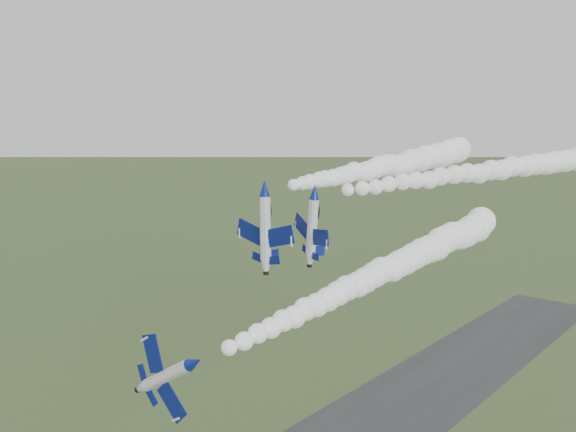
% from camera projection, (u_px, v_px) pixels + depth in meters
% --- Properties ---
extents(jet_lead, '(5.10, 11.75, 8.43)m').
position_uv_depth(jet_lead, '(194.00, 362.00, 65.05)').
color(jet_lead, white).
extents(smoke_trail_jet_lead, '(8.00, 68.72, 5.22)m').
position_uv_depth(smoke_trail_jet_lead, '(387.00, 270.00, 92.58)').
color(smoke_trail_jet_lead, white).
extents(jet_pair_left, '(11.70, 13.96, 3.44)m').
position_uv_depth(jet_pair_left, '(264.00, 188.00, 91.96)').
color(jet_pair_left, white).
extents(smoke_trail_jet_pair_left, '(10.08, 56.66, 5.34)m').
position_uv_depth(smoke_trail_jet_pair_left, '(389.00, 166.00, 114.70)').
color(smoke_trail_jet_pair_left, white).
extents(jet_pair_right, '(9.84, 11.31, 3.07)m').
position_uv_depth(jet_pair_right, '(314.00, 192.00, 87.64)').
color(jet_pair_right, white).
extents(smoke_trail_jet_pair_right, '(32.20, 62.79, 4.42)m').
position_uv_depth(smoke_trail_jet_pair_right, '(518.00, 167.00, 102.49)').
color(smoke_trail_jet_pair_right, white).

